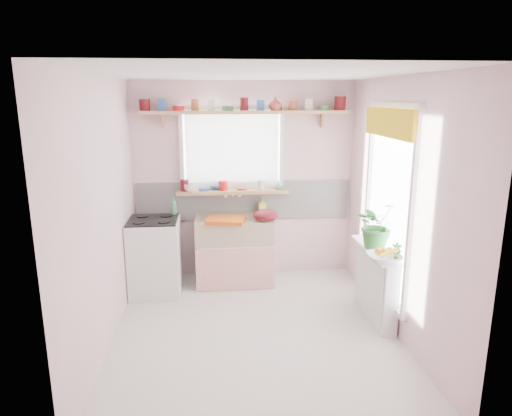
{
  "coord_description": "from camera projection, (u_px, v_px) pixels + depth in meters",
  "views": [
    {
      "loc": [
        -0.38,
        -4.15,
        2.31
      ],
      "look_at": [
        0.06,
        0.55,
        1.15
      ],
      "focal_mm": 32.0,
      "sensor_mm": 36.0,
      "label": 1
    }
  ],
  "objects": [
    {
      "name": "pine_shelf",
      "position": [
        244.0,
        112.0,
        5.52
      ],
      "size": [
        2.52,
        0.24,
        0.04
      ],
      "primitive_type": "cube",
      "color": "tan",
      "rests_on": "room"
    },
    {
      "name": "dish_tray",
      "position": [
        226.0,
        220.0,
        5.43
      ],
      "size": [
        0.51,
        0.42,
        0.05
      ],
      "primitive_type": "cube",
      "rotation": [
        0.0,
        0.0,
        -0.21
      ],
      "color": "#D65A13",
      "rests_on": "sink_unit"
    },
    {
      "name": "herb_pot",
      "position": [
        397.0,
        252.0,
        4.32
      ],
      "size": [
        0.11,
        0.09,
        0.19
      ],
      "primitive_type": "imported",
      "rotation": [
        0.0,
        0.0,
        -0.19
      ],
      "color": "#2E6628",
      "rests_on": "radiator_ledge"
    },
    {
      "name": "sill_crockery",
      "position": [
        229.0,
        186.0,
        5.72
      ],
      "size": [
        1.35,
        0.11,
        0.12
      ],
      "color": "#590F14",
      "rests_on": "windowsill"
    },
    {
      "name": "fruit_bowl",
      "position": [
        384.0,
        258.0,
        4.32
      ],
      "size": [
        0.34,
        0.34,
        0.08
      ],
      "primitive_type": "imported",
      "rotation": [
        0.0,
        0.0,
        0.03
      ],
      "color": "silver",
      "rests_on": "radiator_ledge"
    },
    {
      "name": "room",
      "position": [
        306.0,
        181.0,
        5.16
      ],
      "size": [
        3.2,
        3.2,
        3.2
      ],
      "color": "silver",
      "rests_on": "ground"
    },
    {
      "name": "windowsill",
      "position": [
        233.0,
        191.0,
        5.75
      ],
      "size": [
        1.4,
        0.22,
        0.04
      ],
      "primitive_type": "cube",
      "color": "tan",
      "rests_on": "room"
    },
    {
      "name": "cooker_bottle",
      "position": [
        173.0,
        206.0,
        5.5
      ],
      "size": [
        0.1,
        0.1,
        0.22
      ],
      "primitive_type": "imported",
      "rotation": [
        0.0,
        0.0,
        0.25
      ],
      "color": "#428550",
      "rests_on": "cooker"
    },
    {
      "name": "shelf_vase",
      "position": [
        275.0,
        104.0,
        5.47
      ],
      "size": [
        0.17,
        0.17,
        0.16
      ],
      "primitive_type": "imported",
      "rotation": [
        0.0,
        0.0,
        0.09
      ],
      "color": "#9A3A2F",
      "rests_on": "pine_shelf"
    },
    {
      "name": "colander",
      "position": [
        266.0,
        215.0,
        5.46
      ],
      "size": [
        0.32,
        0.32,
        0.14
      ],
      "primitive_type": "ellipsoid",
      "rotation": [
        0.0,
        0.0,
        -0.03
      ],
      "color": "maroon",
      "rests_on": "sink_unit"
    },
    {
      "name": "fruit",
      "position": [
        385.0,
        252.0,
        4.31
      ],
      "size": [
        0.2,
        0.14,
        0.1
      ],
      "color": "orange",
      "rests_on": "fruit_bowl"
    },
    {
      "name": "jade_plant",
      "position": [
        377.0,
        225.0,
        4.68
      ],
      "size": [
        0.56,
        0.53,
        0.5
      ],
      "primitive_type": "imported",
      "rotation": [
        0.0,
        0.0,
        0.39
      ],
      "color": "#2D6E2C",
      "rests_on": "radiator_ledge"
    },
    {
      "name": "sill_bowl",
      "position": [
        217.0,
        187.0,
        5.77
      ],
      "size": [
        0.22,
        0.22,
        0.05
      ],
      "primitive_type": "imported",
      "rotation": [
        0.0,
        0.0,
        0.36
      ],
      "color": "#3258A4",
      "rests_on": "windowsill"
    },
    {
      "name": "cooker",
      "position": [
        155.0,
        256.0,
        5.41
      ],
      "size": [
        0.58,
        0.58,
        0.93
      ],
      "color": "white",
      "rests_on": "ground"
    },
    {
      "name": "radiator_ledge",
      "position": [
        376.0,
        282.0,
        4.81
      ],
      "size": [
        0.22,
        0.95,
        0.78
      ],
      "color": "white",
      "rests_on": "ground"
    },
    {
      "name": "sill_cup",
      "position": [
        189.0,
        188.0,
        5.62
      ],
      "size": [
        0.16,
        0.16,
        0.1
      ],
      "primitive_type": "imported",
      "rotation": [
        0.0,
        0.0,
        -0.37
      ],
      "color": "white",
      "rests_on": "windowsill"
    },
    {
      "name": "shelf_crockery",
      "position": [
        243.0,
        106.0,
        5.5
      ],
      "size": [
        2.47,
        0.11,
        0.12
      ],
      "color": "#590F14",
      "rests_on": "pine_shelf"
    },
    {
      "name": "soap_bottle_sink",
      "position": [
        262.0,
        205.0,
        5.84
      ],
      "size": [
        0.1,
        0.1,
        0.19
      ],
      "primitive_type": "imported",
      "rotation": [
        0.0,
        0.0,
        0.09
      ],
      "color": "#E8EA68",
      "rests_on": "sink_unit"
    },
    {
      "name": "sink_unit",
      "position": [
        234.0,
        250.0,
        5.73
      ],
      "size": [
        0.95,
        0.65,
        1.11
      ],
      "color": "white",
      "rests_on": "ground"
    }
  ]
}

